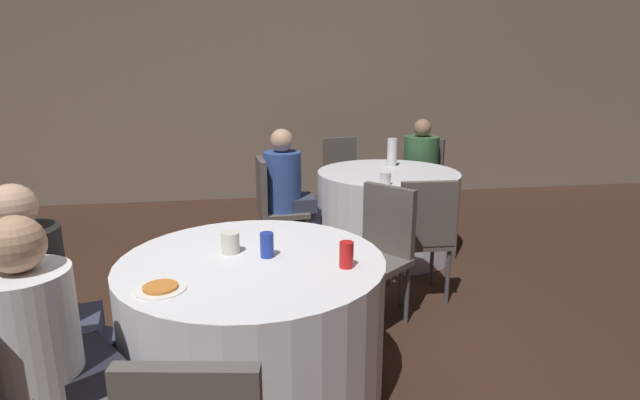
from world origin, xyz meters
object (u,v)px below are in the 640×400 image
Objects in this scene: chair_far_west at (272,200)px; chair_far_south at (423,229)px; bottle_far at (392,152)px; chair_near_northeast at (380,243)px; soda_can_blue at (267,245)px; chair_far_northeast at (423,173)px; chair_far_north at (343,172)px; person_white_shirt at (57,360)px; table_far at (387,211)px; person_green_jacket at (418,172)px; chair_near_southwest at (7,389)px; table_near at (255,328)px; person_black_shirt at (48,315)px; person_blue_shirt at (291,195)px; soda_can_red at (346,255)px; chair_near_west at (7,333)px.

chair_far_west is 1.38m from chair_far_south.
chair_far_south is 1.35m from bottle_far.
chair_near_northeast is 7.30× the size of soda_can_blue.
chair_far_north is at bearing 24.40° from chair_far_northeast.
table_far is at bearing 106.30° from person_white_shirt.
table_far is 0.91m from person_green_jacket.
chair_near_southwest is 1.00× the size of chair_far_north.
table_far is 10.31× the size of soda_can_blue.
table_near is 1.07m from chair_near_northeast.
person_green_jacket is at bearing 106.02° from chair_near_southwest.
person_white_shirt is at bearing 88.71° from person_green_jacket.
chair_far_west is at bearing 138.67° from chair_far_south.
chair_far_south is 0.76× the size of person_black_shirt.
person_blue_shirt is at bearing -175.43° from table_far.
table_near is 1.44× the size of chair_far_west.
person_blue_shirt reaches higher than chair_far_west.
chair_far_north is at bearing 138.00° from person_black_shirt.
person_green_jacket is at bearing 90.00° from chair_far_northeast.
person_black_shirt reaches higher than chair_near_southwest.
person_white_shirt is (-2.61, -3.26, 0.04)m from chair_far_northeast.
chair_far_north is at bearing 117.14° from chair_near_southwest.
person_black_shirt is 9.59× the size of soda_can_red.
soda_can_red is 0.47× the size of bottle_far.
chair_far_west reaches higher than table_far.
table_near is 1.44× the size of chair_near_west.
chair_near_northeast is 2.35m from chair_far_northeast.
chair_far_northeast is 1.75m from person_blue_shirt.
soda_can_blue is at bearing -13.86° from person_blue_shirt.
chair_far_west is at bearing 138.22° from chair_near_west.
person_green_jacket is at bearing 64.09° from soda_can_red.
chair_far_northeast and chair_far_north have the same top height.
table_far is at bearing 124.18° from person_black_shirt.
table_near is at bearing -15.96° from person_blue_shirt.
bottle_far reaches higher than chair_far_north.
chair_near_west is 2.48m from chair_far_south.
table_near is 1.07m from chair_near_southwest.
table_near is 1.13× the size of person_blue_shirt.
person_white_shirt is at bearing -26.40° from chair_far_west.
person_green_jacket is (2.82, 2.81, 0.04)m from chair_near_west.
chair_far_north is at bearing 143.96° from person_blue_shirt.
bottle_far reaches higher than chair_near_northeast.
chair_far_south is (2.06, 1.48, 0.00)m from chair_near_southwest.
chair_far_west is 0.17m from person_blue_shirt.
person_blue_shirt is at bearing 66.15° from person_green_jacket.
chair_far_north is 0.78× the size of person_white_shirt.
chair_far_northeast is 4.18m from person_white_shirt.
chair_near_northeast is at bearing 92.03° from chair_near_southwest.
person_black_shirt is 1.32m from soda_can_red.
chair_far_north is 1.28m from person_blue_shirt.
chair_far_northeast is 1.99m from chair_far_south.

